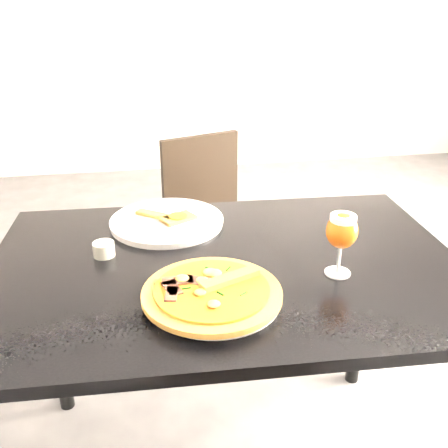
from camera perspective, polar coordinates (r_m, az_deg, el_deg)
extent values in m
plane|color=#48494B|center=(1.86, 10.44, -23.09)|extent=(6.00, 6.00, 0.00)
cube|color=black|center=(1.28, 0.30, -4.91)|extent=(1.24, 0.86, 0.03)
cylinder|color=black|center=(1.80, -18.85, -10.80)|extent=(0.05, 0.05, 0.72)
cylinder|color=black|center=(1.89, 15.49, -8.54)|extent=(0.05, 0.05, 0.72)
cube|color=black|center=(2.16, -0.50, -1.68)|extent=(0.48, 0.48, 0.04)
cylinder|color=black|center=(2.09, -2.14, -9.49)|extent=(0.03, 0.03, 0.39)
cylinder|color=black|center=(2.22, 4.97, -7.27)|extent=(0.03, 0.03, 0.39)
cylinder|color=black|center=(2.32, -5.67, -5.74)|extent=(0.03, 0.03, 0.39)
cylinder|color=black|center=(2.44, 0.93, -3.96)|extent=(0.03, 0.03, 0.39)
cube|color=black|center=(2.21, -2.69, 5.30)|extent=(0.35, 0.15, 0.38)
cylinder|color=silver|center=(1.12, -1.06, -8.29)|extent=(0.37, 0.37, 0.02)
cylinder|color=brown|center=(1.10, -1.39, -7.92)|extent=(0.31, 0.31, 0.01)
cylinder|color=#B94C0F|center=(1.10, -1.39, -7.48)|extent=(0.25, 0.25, 0.01)
cube|color=#4E2D21|center=(1.10, 0.32, -7.08)|extent=(0.06, 0.03, 0.00)
cube|color=#4E2D21|center=(1.14, -1.82, -5.79)|extent=(0.03, 0.06, 0.00)
cube|color=#4E2D21|center=(1.09, -5.46, -7.58)|extent=(0.06, 0.03, 0.00)
cube|color=#4E2D21|center=(1.07, -1.12, -8.16)|extent=(0.03, 0.06, 0.00)
ellipsoid|color=gold|center=(1.11, -0.48, -6.73)|extent=(0.03, 0.03, 0.01)
ellipsoid|color=gold|center=(1.16, -1.89, -5.12)|extent=(0.03, 0.03, 0.01)
ellipsoid|color=gold|center=(1.10, -2.47, -6.89)|extent=(0.03, 0.03, 0.01)
ellipsoid|color=gold|center=(1.06, -4.77, -8.47)|extent=(0.03, 0.03, 0.01)
ellipsoid|color=gold|center=(1.08, -1.25, -7.72)|extent=(0.03, 0.03, 0.01)
ellipsoid|color=gold|center=(1.07, 2.46, -7.90)|extent=(0.03, 0.03, 0.01)
cube|color=#0B410B|center=(1.11, -1.21, -6.84)|extent=(0.01, 0.02, 0.00)
cube|color=#0B410B|center=(1.14, -2.40, -6.07)|extent=(0.01, 0.02, 0.00)
cube|color=#0B410B|center=(1.14, -5.02, -6.18)|extent=(0.02, 0.02, 0.00)
cube|color=#0B410B|center=(1.09, -3.14, -7.38)|extent=(0.02, 0.00, 0.00)
cube|color=#0B410B|center=(1.06, -4.11, -8.56)|extent=(0.02, 0.01, 0.00)
cube|color=#0B410B|center=(1.08, -1.59, -7.74)|extent=(0.01, 0.02, 0.00)
cube|color=#0B410B|center=(1.06, -0.31, -8.58)|extent=(0.01, 0.02, 0.00)
cube|color=#0B410B|center=(1.06, 2.50, -8.43)|extent=(0.02, 0.02, 0.00)
cube|color=#0B410B|center=(1.10, 0.34, -7.18)|extent=(0.02, 0.00, 0.00)
cube|color=#0B410B|center=(1.14, 1.12, -6.08)|extent=(0.02, 0.01, 0.00)
cube|color=brown|center=(1.12, 0.55, -6.17)|extent=(0.14, 0.08, 0.01)
cylinder|color=silver|center=(1.48, -6.53, 0.28)|extent=(0.34, 0.34, 0.02)
cube|color=brown|center=(1.50, -7.98, 1.06)|extent=(0.11, 0.09, 0.01)
cube|color=brown|center=(1.47, -5.28, 0.65)|extent=(0.11, 0.10, 0.01)
cylinder|color=#B94C0F|center=(1.46, -5.29, 0.89)|extent=(0.05, 0.05, 0.00)
cube|color=brown|center=(1.38, -5.98, -1.73)|extent=(0.11, 0.05, 0.01)
cylinder|color=#B5B6A4|center=(1.33, -13.57, -2.82)|extent=(0.06, 0.06, 0.04)
cylinder|color=gold|center=(1.32, -13.63, -2.31)|extent=(0.05, 0.05, 0.01)
cylinder|color=silver|center=(1.25, 12.84, -5.44)|extent=(0.06, 0.06, 0.00)
cylinder|color=silver|center=(1.23, 12.99, -3.99)|extent=(0.01, 0.01, 0.07)
ellipsoid|color=#AE4D10|center=(1.20, 13.34, -0.76)|extent=(0.08, 0.08, 0.09)
cylinder|color=white|center=(1.19, 13.49, 0.66)|extent=(0.06, 0.06, 0.01)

